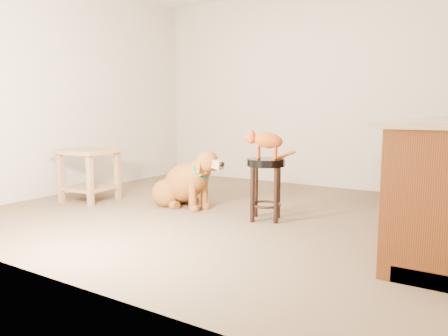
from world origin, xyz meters
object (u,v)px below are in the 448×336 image
Objects in this scene: padded_stool at (266,177)px; golden_retriever at (185,184)px; tabby_kitten at (265,141)px; side_table at (89,167)px.

golden_retriever is (-0.96, 0.03, -0.16)m from padded_stool.
tabby_kitten reaches higher than padded_stool.
side_table is 0.60× the size of golden_retriever.
side_table is at bearing -171.94° from padded_stool.
side_table is 1.47× the size of tabby_kitten.
padded_stool is 1.38× the size of tabby_kitten.
padded_stool is 0.98m from golden_retriever.
padded_stool is 0.56× the size of golden_retriever.
side_table is at bearing 167.43° from tabby_kitten.
tabby_kitten is at bearing 8.02° from side_table.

